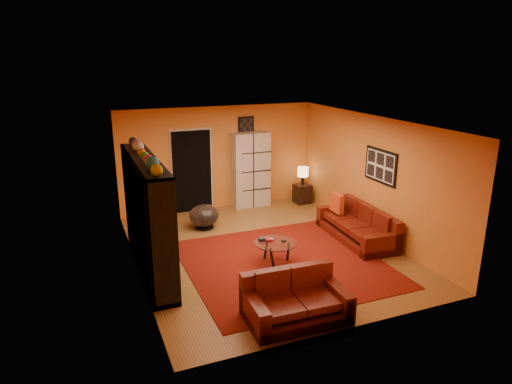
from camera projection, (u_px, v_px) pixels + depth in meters
name	position (u px, v px, depth m)	size (l,w,h in m)	color
floor	(264.00, 250.00, 9.25)	(6.00, 6.00, 0.00)	brown
ceiling	(265.00, 122.00, 8.50)	(6.00, 6.00, 0.00)	white
wall_back	(218.00, 158.00, 11.54)	(6.00, 6.00, 0.00)	orange
wall_front	(351.00, 246.00, 6.21)	(6.00, 6.00, 0.00)	orange
wall_left	(133.00, 204.00, 7.98)	(6.00, 6.00, 0.00)	orange
wall_right	(372.00, 177.00, 9.78)	(6.00, 6.00, 0.00)	orange
rug	(284.00, 263.00, 8.66)	(3.60, 3.60, 0.01)	#5B0F0A
doorway	(192.00, 172.00, 11.33)	(0.95, 0.10, 2.04)	black
wall_art_right	(381.00, 166.00, 9.42)	(0.03, 1.00, 0.70)	black
wall_art_back	(246.00, 127.00, 11.58)	(0.42, 0.03, 0.52)	black
entertainment_unit	(147.00, 216.00, 8.13)	(0.45, 3.00, 2.10)	black
tv	(151.00, 220.00, 8.10)	(0.12, 0.91, 0.52)	black
sofa	(360.00, 226.00, 9.76)	(0.97, 2.14, 0.85)	#50100A
loveseat	(294.00, 300.00, 6.83)	(1.53, 0.96, 0.85)	#50100A
throw_pillow	(337.00, 203.00, 10.18)	(0.12, 0.42, 0.42)	#E04518
coffee_table	(276.00, 245.00, 8.60)	(0.81, 0.81, 0.41)	silver
storage_cabinet	(251.00, 170.00, 11.75)	(0.96, 0.43, 1.93)	beige
bowl_chair	(204.00, 216.00, 10.36)	(0.68, 0.68, 0.55)	black
side_table	(302.00, 194.00, 12.17)	(0.40, 0.40, 0.50)	black
table_lamp	(303.00, 172.00, 12.00)	(0.28, 0.28, 0.47)	black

